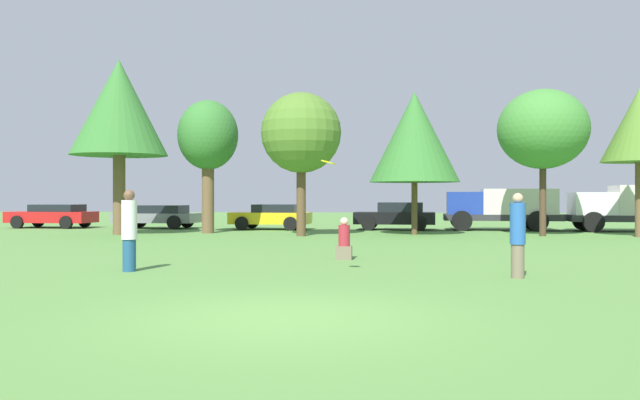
# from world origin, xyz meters

# --- Properties ---
(ground_plane) EXTENTS (120.00, 120.00, 0.00)m
(ground_plane) POSITION_xyz_m (0.00, 0.00, 0.00)
(ground_plane) COLOR #54843D
(person_thrower) EXTENTS (0.33, 0.33, 1.77)m
(person_thrower) POSITION_xyz_m (-4.24, 4.93, 0.90)
(person_thrower) COLOR navy
(person_thrower) RESTS_ON ground
(person_catcher) EXTENTS (0.30, 0.30, 1.69)m
(person_catcher) POSITION_xyz_m (3.89, 4.70, 0.86)
(person_catcher) COLOR #726651
(person_catcher) RESTS_ON ground
(frisbee) EXTENTS (0.29, 0.30, 0.10)m
(frisbee) POSITION_xyz_m (0.13, 4.51, 2.31)
(frisbee) COLOR yellow
(bystander_sitting) EXTENTS (0.40, 0.33, 1.09)m
(bystander_sitting) POSITION_xyz_m (0.16, 8.18, 0.45)
(bystander_sitting) COLOR #726651
(bystander_sitting) RESTS_ON ground
(tree_0) EXTENTS (4.11, 4.11, 7.50)m
(tree_0) POSITION_xyz_m (-10.33, 18.28, 5.40)
(tree_0) COLOR brown
(tree_0) RESTS_ON ground
(tree_1) EXTENTS (2.69, 2.69, 5.93)m
(tree_1) POSITION_xyz_m (-6.90, 19.91, 4.26)
(tree_1) COLOR brown
(tree_1) RESTS_ON ground
(tree_2) EXTENTS (3.32, 3.32, 5.92)m
(tree_2) POSITION_xyz_m (-2.44, 18.16, 4.23)
(tree_2) COLOR brown
(tree_2) RESTS_ON ground
(tree_3) EXTENTS (3.88, 3.88, 6.13)m
(tree_3) POSITION_xyz_m (2.23, 19.86, 4.18)
(tree_3) COLOR brown
(tree_3) RESTS_ON ground
(tree_4) EXTENTS (3.69, 3.69, 6.05)m
(tree_4) POSITION_xyz_m (7.46, 19.35, 4.40)
(tree_4) COLOR #473323
(tree_4) RESTS_ON ground
(tree_5) EXTENTS (3.01, 3.01, 6.03)m
(tree_5) POSITION_xyz_m (11.20, 19.15, 4.49)
(tree_5) COLOR brown
(tree_5) RESTS_ON ground
(parked_car_red) EXTENTS (4.43, 2.19, 1.22)m
(parked_car_red) POSITION_xyz_m (-16.35, 23.78, 0.66)
(parked_car_red) COLOR red
(parked_car_red) RESTS_ON ground
(parked_car_grey) EXTENTS (4.29, 2.16, 1.19)m
(parked_car_grey) POSITION_xyz_m (-10.70, 23.87, 0.65)
(parked_car_grey) COLOR slate
(parked_car_grey) RESTS_ON ground
(parked_car_yellow) EXTENTS (3.95, 2.20, 1.25)m
(parked_car_yellow) POSITION_xyz_m (-4.68, 23.43, 0.67)
(parked_car_yellow) COLOR gold
(parked_car_yellow) RESTS_ON ground
(parked_car_black) EXTENTS (3.98, 2.07, 1.35)m
(parked_car_black) POSITION_xyz_m (1.44, 23.77, 0.71)
(parked_car_black) COLOR black
(parked_car_black) RESTS_ON ground
(delivery_truck_blue) EXTENTS (5.62, 2.54, 2.00)m
(delivery_truck_blue) POSITION_xyz_m (6.53, 24.06, 1.17)
(delivery_truck_blue) COLOR #2D2D33
(delivery_truck_blue) RESTS_ON ground
(delivery_truck_white) EXTENTS (6.35, 2.63, 2.16)m
(delivery_truck_white) POSITION_xyz_m (12.70, 23.56, 1.22)
(delivery_truck_white) COLOR #2D2D33
(delivery_truck_white) RESTS_ON ground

